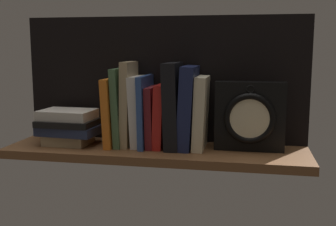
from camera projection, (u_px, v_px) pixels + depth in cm
name	position (u px, v px, depth cm)	size (l,w,h in cm)	color
ground_plane	(155.00, 152.00, 124.41)	(89.88, 23.61, 2.50)	brown
back_panel	(163.00, 79.00, 132.00)	(89.88, 1.20, 39.37)	black
book_orange_pandolfini	(113.00, 111.00, 127.63)	(2.23, 16.30, 20.54)	orange
book_green_romantic	(121.00, 107.00, 126.94)	(1.96, 13.98, 23.51)	#476B44
book_tan_shortstories	(129.00, 104.00, 126.30)	(2.48, 12.14, 25.50)	tan
book_white_catcher	(138.00, 111.00, 126.09)	(2.61, 12.33, 21.20)	silver
book_blue_modern	(146.00, 111.00, 125.61)	(1.66, 15.68, 21.37)	#2D4C8E
book_maroon_dawkins	(153.00, 117.00, 125.44)	(2.08, 13.36, 18.15)	maroon
book_red_requiem	(161.00, 116.00, 124.87)	(2.74, 12.97, 18.84)	red
book_black_skeptic	(174.00, 105.00, 123.65)	(4.08, 15.31, 25.31)	black
book_navy_bierce	(188.00, 107.00, 122.90)	(3.93, 14.64, 24.34)	#192147
book_cream_twain	(201.00, 113.00, 122.39)	(3.22, 13.27, 21.38)	beige
framed_clock	(250.00, 117.00, 119.80)	(20.03, 5.90, 20.03)	black
book_stack_side	(69.00, 126.00, 128.82)	(18.79, 14.04, 10.60)	#9E8966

